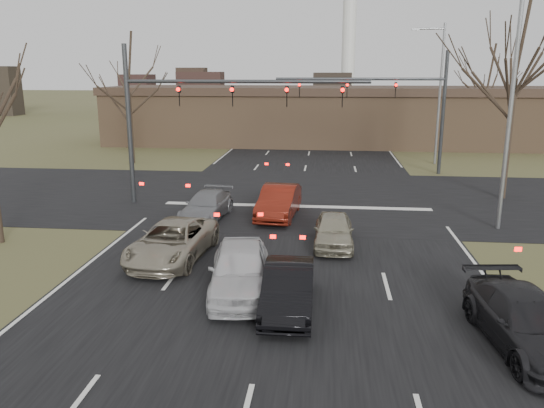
{
  "coord_description": "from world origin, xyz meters",
  "views": [
    {
      "loc": [
        1.5,
        -13.06,
        6.66
      ],
      "look_at": [
        -0.44,
        5.47,
        2.0
      ],
      "focal_mm": 35.0,
      "sensor_mm": 36.0,
      "label": 1
    }
  ],
  "objects": [
    {
      "name": "tree_right_far",
      "position": [
        15.0,
        35.0,
        6.96
      ],
      "size": [
        5.4,
        5.4,
        9.0
      ],
      "color": "black",
      "rests_on": "ground"
    },
    {
      "name": "mast_arm_far",
      "position": [
        6.18,
        23.0,
        5.02
      ],
      "size": [
        11.12,
        0.24,
        8.0
      ],
      "color": "#383A3D",
      "rests_on": "ground"
    },
    {
      "name": "streetlight_right_far",
      "position": [
        9.32,
        27.0,
        5.59
      ],
      "size": [
        2.34,
        0.25,
        10.0
      ],
      "color": "gray",
      "rests_on": "ground"
    },
    {
      "name": "car_grey_ahead",
      "position": [
        -4.0,
        10.34,
        0.61
      ],
      "size": [
        2.13,
        4.39,
        1.23
      ],
      "primitive_type": "imported",
      "rotation": [
        0.0,
        0.0,
        -0.1
      ],
      "color": "slate",
      "rests_on": "ground"
    },
    {
      "name": "car_white_sedan",
      "position": [
        -1.06,
        2.01,
        0.79
      ],
      "size": [
        2.45,
        4.81,
        1.57
      ],
      "primitive_type": "imported",
      "rotation": [
        0.0,
        0.0,
        0.13
      ],
      "color": "silver",
      "rests_on": "ground"
    },
    {
      "name": "tree_right_near",
      "position": [
        11.0,
        16.0,
        8.9
      ],
      "size": [
        6.9,
        6.9,
        11.5
      ],
      "color": "black",
      "rests_on": "ground"
    },
    {
      "name": "mast_arm_near",
      "position": [
        -5.23,
        13.0,
        5.07
      ],
      "size": [
        12.12,
        0.24,
        8.0
      ],
      "color": "#383A3D",
      "rests_on": "ground"
    },
    {
      "name": "car_silver_ahead",
      "position": [
        1.84,
        6.93,
        0.64
      ],
      "size": [
        1.53,
        3.76,
        1.28
      ],
      "primitive_type": "imported",
      "rotation": [
        0.0,
        0.0,
        -0.01
      ],
      "color": "#A09A81",
      "rests_on": "ground"
    },
    {
      "name": "streetlight_right_near",
      "position": [
        8.82,
        10.0,
        5.59
      ],
      "size": [
        2.34,
        0.25,
        10.0
      ],
      "color": "gray",
      "rests_on": "ground"
    },
    {
      "name": "ground",
      "position": [
        0.0,
        0.0,
        0.0
      ],
      "size": [
        360.0,
        360.0,
        0.0
      ],
      "primitive_type": "plane",
      "color": "#4C4D29",
      "rests_on": "ground"
    },
    {
      "name": "car_red_ahead",
      "position": [
        -0.69,
        10.95,
        0.74
      ],
      "size": [
        1.92,
        4.61,
        1.48
      ],
      "primitive_type": "imported",
      "rotation": [
        0.0,
        0.0,
        -0.08
      ],
      "color": "#61180D",
      "rests_on": "ground"
    },
    {
      "name": "car_charcoal_sedan",
      "position": [
        6.5,
        -0.52,
        0.68
      ],
      "size": [
        2.44,
        4.88,
        1.36
      ],
      "primitive_type": "imported",
      "rotation": [
        0.0,
        0.0,
        0.12
      ],
      "color": "black",
      "rests_on": "ground"
    },
    {
      "name": "tree_left_far",
      "position": [
        -13.0,
        25.0,
        7.34
      ],
      "size": [
        5.7,
        5.7,
        9.5
      ],
      "color": "black",
      "rests_on": "ground"
    },
    {
      "name": "car_silver_suv",
      "position": [
        -4.0,
        4.77,
        0.69
      ],
      "size": [
        2.7,
        5.15,
        1.38
      ],
      "primitive_type": "imported",
      "rotation": [
        0.0,
        0.0,
        -0.08
      ],
      "color": "gray",
      "rests_on": "ground"
    },
    {
      "name": "road_cross",
      "position": [
        0.0,
        15.0,
        0.01
      ],
      "size": [
        200.0,
        14.0,
        0.02
      ],
      "primitive_type": "cube",
      "color": "black",
      "rests_on": "ground"
    },
    {
      "name": "building",
      "position": [
        2.0,
        38.0,
        2.67
      ],
      "size": [
        42.4,
        10.4,
        5.3
      ],
      "color": "#806145",
      "rests_on": "ground"
    },
    {
      "name": "car_black_hatch",
      "position": [
        0.5,
        0.98,
        0.66
      ],
      "size": [
        1.47,
        4.04,
        1.32
      ],
      "primitive_type": "imported",
      "rotation": [
        0.0,
        0.0,
        0.02
      ],
      "color": "black",
      "rests_on": "ground"
    },
    {
      "name": "road_main",
      "position": [
        0.0,
        60.0,
        0.01
      ],
      "size": [
        14.0,
        300.0,
        0.02
      ],
      "primitive_type": "cube",
      "color": "black",
      "rests_on": "ground"
    }
  ]
}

